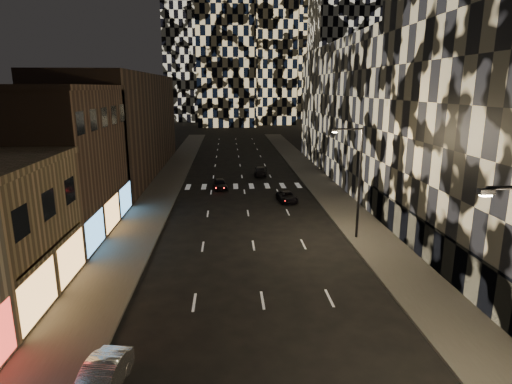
{
  "coord_description": "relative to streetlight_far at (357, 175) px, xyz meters",
  "views": [
    {
      "loc": [
        -1.89,
        -2.86,
        12.2
      ],
      "look_at": [
        -0.23,
        22.35,
        6.0
      ],
      "focal_mm": 30.0,
      "sensor_mm": 36.0,
      "label": 1
    }
  ],
  "objects": [
    {
      "name": "sidewalk_left",
      "position": [
        -18.35,
        20.0,
        -5.28
      ],
      "size": [
        4.0,
        120.0,
        0.15
      ],
      "primitive_type": "cube",
      "color": "#47443F",
      "rests_on": "ground"
    },
    {
      "name": "sidewalk_right",
      "position": [
        1.65,
        20.0,
        -5.28
      ],
      "size": [
        4.0,
        120.0,
        0.15
      ],
      "primitive_type": "cube",
      "color": "#47443F",
      "rests_on": "ground"
    },
    {
      "name": "curb_left",
      "position": [
        -16.25,
        20.0,
        -5.28
      ],
      "size": [
        0.2,
        120.0,
        0.15
      ],
      "primitive_type": "cube",
      "color": "#4C4C47",
      "rests_on": "ground"
    },
    {
      "name": "curb_right",
      "position": [
        -0.45,
        20.0,
        -5.28
      ],
      "size": [
        0.2,
        120.0,
        0.15
      ],
      "primitive_type": "cube",
      "color": "#4C4C47",
      "rests_on": "ground"
    },
    {
      "name": "retail_brown",
      "position": [
        -25.35,
        3.5,
        0.65
      ],
      "size": [
        10.0,
        15.0,
        12.0
      ],
      "primitive_type": "cube",
      "color": "#4E392C",
      "rests_on": "ground"
    },
    {
      "name": "retail_filler_left",
      "position": [
        -25.35,
        30.0,
        1.65
      ],
      "size": [
        10.0,
        40.0,
        14.0
      ],
      "primitive_type": "cube",
      "color": "#4E392C",
      "rests_on": "ground"
    },
    {
      "name": "midrise_base",
      "position": [
        3.95,
        -5.5,
        -3.85
      ],
      "size": [
        0.6,
        25.0,
        3.0
      ],
      "primitive_type": "cube",
      "color": "#383838",
      "rests_on": "ground"
    },
    {
      "name": "midrise_filler_right",
      "position": [
        11.65,
        27.0,
        3.65
      ],
      "size": [
        16.0,
        40.0,
        18.0
      ],
      "primitive_type": "cube",
      "color": "#232326",
      "rests_on": "ground"
    },
    {
      "name": "streetlight_far",
      "position": [
        0.0,
        0.0,
        0.0
      ],
      "size": [
        2.55,
        0.25,
        9.0
      ],
      "color": "black",
      "rests_on": "sidewalk_right"
    },
    {
      "name": "car_silver_parked",
      "position": [
        -15.55,
        -17.5,
        -4.68
      ],
      "size": [
        1.95,
        4.21,
        1.34
      ],
      "primitive_type": "imported",
      "rotation": [
        0.0,
        0.0,
        -0.14
      ],
      "color": "#A0A1A5",
      "rests_on": "ground"
    },
    {
      "name": "car_dark_midlane",
      "position": [
        -11.26,
        18.56,
        -4.71
      ],
      "size": [
        1.99,
        3.92,
        1.28
      ],
      "primitive_type": "imported",
      "rotation": [
        0.0,
        0.0,
        0.13
      ],
      "color": "black",
      "rests_on": "ground"
    },
    {
      "name": "car_dark_oncoming",
      "position": [
        -5.67,
        26.72,
        -4.72
      ],
      "size": [
        2.16,
        4.53,
        1.27
      ],
      "primitive_type": "imported",
      "rotation": [
        0.0,
        0.0,
        3.05
      ],
      "color": "black",
      "rests_on": "ground"
    },
    {
      "name": "car_dark_rightlane",
      "position": [
        -3.88,
        12.09,
        -4.81
      ],
      "size": [
        2.21,
        4.06,
        1.08
      ],
      "primitive_type": "imported",
      "rotation": [
        0.0,
        0.0,
        0.11
      ],
      "color": "black",
      "rests_on": "ground"
    }
  ]
}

